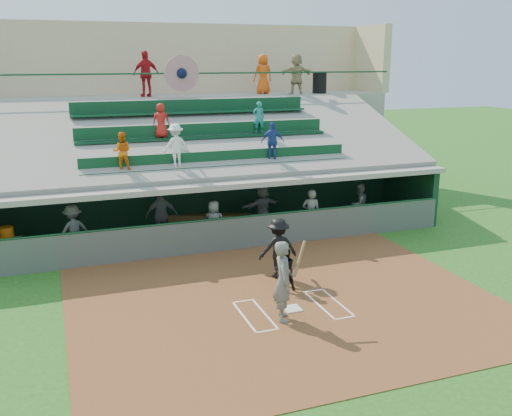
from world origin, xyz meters
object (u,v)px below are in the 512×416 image
object	(u,v)px
water_cooler	(6,234)
home_plate	(292,309)
batter_at_plate	(283,281)
catcher	(285,269)
trash_bin	(320,83)
white_table	(10,251)

from	to	relation	value
water_cooler	home_plate	bearing A→B (deg)	-41.59
batter_at_plate	catcher	bearing A→B (deg)	65.80
home_plate	trash_bin	bearing A→B (deg)	61.81
catcher	trash_bin	world-z (taller)	trash_bin
batter_at_plate	trash_bin	bearing A→B (deg)	61.13
home_plate	trash_bin	world-z (taller)	trash_bin
home_plate	trash_bin	distance (m)	15.24
catcher	white_table	xyz separation A→B (m)	(-7.23, 4.93, -0.22)
water_cooler	trash_bin	world-z (taller)	trash_bin
catcher	water_cooler	size ratio (longest dim) A/B	2.81
batter_at_plate	white_table	size ratio (longest dim) A/B	2.47
home_plate	white_table	distance (m)	9.27
home_plate	batter_at_plate	bearing A→B (deg)	-134.84
home_plate	water_cooler	distance (m)	9.37
catcher	home_plate	bearing A→B (deg)	79.60
white_table	trash_bin	xyz separation A→B (m)	(13.70, 6.50, 4.70)
home_plate	trash_bin	size ratio (longest dim) A/B	0.43
home_plate	batter_at_plate	xyz separation A→B (m)	(-0.44, -0.44, 0.99)
water_cooler	trash_bin	size ratio (longest dim) A/B	0.43
batter_at_plate	catcher	size ratio (longest dim) A/B	1.67
water_cooler	catcher	bearing A→B (deg)	-34.15
white_table	home_plate	bearing A→B (deg)	-47.71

